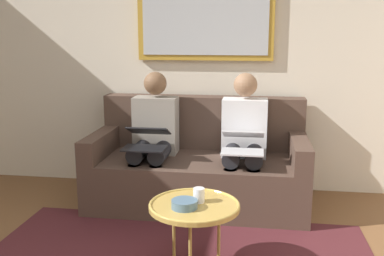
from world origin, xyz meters
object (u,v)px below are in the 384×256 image
person_left (244,137)px  laptop_silver (243,142)px  cup (199,195)px  couch (199,167)px  person_right (153,134)px  laptop_black (147,138)px  framed_mirror (205,24)px  coffee_table (194,207)px  bowl (184,204)px

person_left → laptop_silver: bearing=90.0°
cup → couch: bearing=-82.5°
person_left → laptop_silver: (-0.00, 0.23, 0.02)m
person_left → person_right: same height
laptop_black → framed_mirror: bearing=-119.4°
person_right → laptop_silver: bearing=163.3°
cup → person_left: bearing=-101.9°
coffee_table → bowl: bowl is taller
coffee_table → cup: (-0.02, -0.04, 0.06)m
bowl → framed_mirror: bearing=-87.2°
bowl → cup: bearing=-124.1°
framed_mirror → cup: size_ratio=13.86×
person_left → laptop_silver: size_ratio=3.11×
coffee_table → laptop_black: (0.52, -0.92, 0.19)m
cup → laptop_silver: 0.91m
bowl → person_right: bearing=-68.8°
cup → person_right: bearing=-63.9°
laptop_black → person_left: bearing=-163.4°
framed_mirror → laptop_silver: bearing=119.4°
bowl → person_left: (-0.31, -1.21, 0.13)m
person_left → laptop_black: bearing=16.6°
couch → coffee_table: size_ratio=3.31×
bowl → laptop_silver: 1.04m
cup → person_right: 1.24m
bowl → person_left: bearing=-104.2°
bowl → laptop_black: 1.10m
coffee_table → cup: bearing=-118.5°
laptop_silver → person_right: size_ratio=0.32×
coffee_table → couch: bearing=-83.8°
person_left → person_right: bearing=0.0°
person_left → laptop_black: (0.78, 0.23, 0.02)m
couch → person_right: 0.49m
couch → laptop_black: size_ratio=4.93×
framed_mirror → person_left: framed_mirror is taller
person_right → couch: bearing=-170.1°
couch → person_left: person_left is taller
coffee_table → person_right: size_ratio=0.49×
couch → person_right: size_ratio=1.61×
framed_mirror → coffee_table: framed_mirror is taller
person_left → framed_mirror: bearing=-49.6°
couch → person_left: 0.49m
couch → laptop_silver: size_ratio=5.01×
cup → laptop_silver: laptop_silver is taller
cup → person_left: 1.14m
person_left → person_right: (0.78, 0.00, 0.00)m
framed_mirror → bowl: (-0.08, 1.67, -1.08)m
laptop_silver → framed_mirror: bearing=-60.6°
bowl → laptop_silver: laptop_silver is taller
laptop_black → laptop_silver: bearing=179.9°
couch → bowl: couch is taller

